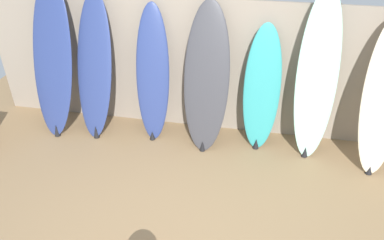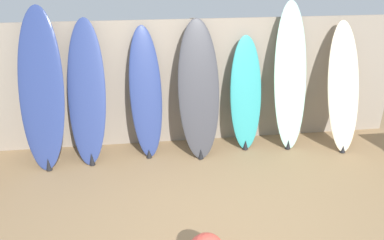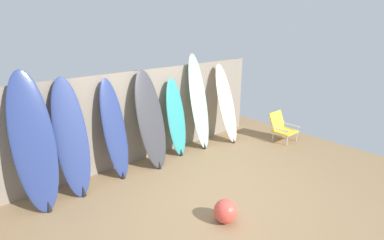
{
  "view_description": "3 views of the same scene",
  "coord_description": "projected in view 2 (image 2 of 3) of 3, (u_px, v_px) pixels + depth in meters",
  "views": [
    {
      "loc": [
        0.62,
        -2.45,
        2.96
      ],
      "look_at": [
        -0.03,
        0.95,
        0.75
      ],
      "focal_mm": 35.0,
      "sensor_mm": 36.0,
      "label": 1
    },
    {
      "loc": [
        -0.66,
        -3.04,
        2.64
      ],
      "look_at": [
        -0.19,
        0.65,
        0.94
      ],
      "focal_mm": 35.0,
      "sensor_mm": 36.0,
      "label": 2
    },
    {
      "loc": [
        -2.89,
        -2.87,
        2.66
      ],
      "look_at": [
        0.3,
        0.77,
        1.07
      ],
      "focal_mm": 28.0,
      "sensor_mm": 36.0,
      "label": 3
    }
  ],
  "objects": [
    {
      "name": "ground",
      "position": [
        218.0,
        226.0,
        3.91
      ],
      "size": [
        7.68,
        7.68,
        0.0
      ],
      "primitive_type": "plane",
      "color": "#8E704C"
    },
    {
      "name": "fence_back",
      "position": [
        193.0,
        83.0,
        5.35
      ],
      "size": [
        6.08,
        0.11,
        1.8
      ],
      "color": "gray",
      "rests_on": "ground"
    },
    {
      "name": "surfboard_navy_0",
      "position": [
        41.0,
        91.0,
        4.71
      ],
      "size": [
        0.64,
        0.67,
        2.04
      ],
      "color": "navy",
      "rests_on": "ground"
    },
    {
      "name": "surfboard_navy_1",
      "position": [
        87.0,
        95.0,
        4.85
      ],
      "size": [
        0.56,
        0.62,
        1.88
      ],
      "color": "navy",
      "rests_on": "ground"
    },
    {
      "name": "surfboard_navy_2",
      "position": [
        146.0,
        94.0,
        5.0
      ],
      "size": [
        0.47,
        0.48,
        1.77
      ],
      "color": "navy",
      "rests_on": "ground"
    },
    {
      "name": "surfboard_charcoal_3",
      "position": [
        199.0,
        91.0,
        5.0
      ],
      "size": [
        0.58,
        0.56,
        1.84
      ],
      "color": "#38383D",
      "rests_on": "ground"
    },
    {
      "name": "surfboard_teal_4",
      "position": [
        246.0,
        95.0,
        5.22
      ],
      "size": [
        0.48,
        0.38,
        1.6
      ],
      "color": "teal",
      "rests_on": "ground"
    },
    {
      "name": "surfboard_seafoam_5",
      "position": [
        290.0,
        79.0,
        5.19
      ],
      "size": [
        0.54,
        0.51,
        2.04
      ],
      "color": "#9ED6BC",
      "rests_on": "ground"
    },
    {
      "name": "surfboard_cream_6",
      "position": [
        343.0,
        88.0,
        5.21
      ],
      "size": [
        0.49,
        0.65,
        1.78
      ],
      "color": "beige",
      "rests_on": "ground"
    }
  ]
}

